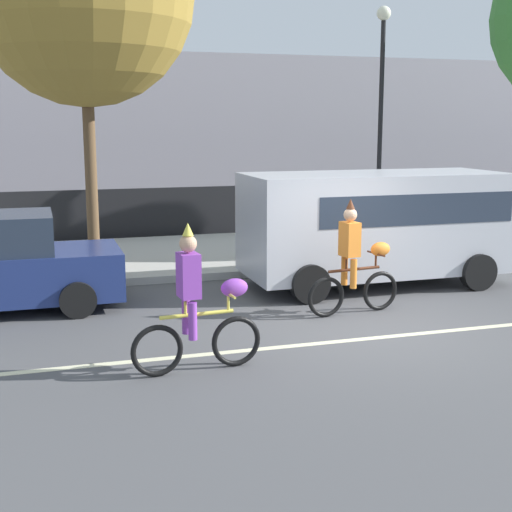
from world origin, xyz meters
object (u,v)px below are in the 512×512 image
Objects in this scene: parade_cyclist_purple at (198,307)px; street_lamp_post at (381,88)px; parked_van_silver at (378,220)px; parade_cyclist_orange at (355,264)px.

street_lamp_post is at bearing 51.35° from parade_cyclist_purple.
street_lamp_post is at bearing 63.13° from parked_van_silver.
parade_cyclist_purple is 1.00× the size of parade_cyclist_orange.
parade_cyclist_orange is 0.38× the size of parked_van_silver.
parked_van_silver reaches higher than parade_cyclist_purple.
street_lamp_post reaches higher than parade_cyclist_purple.
parade_cyclist_orange is 8.08m from street_lamp_post.
parked_van_silver reaches higher than parade_cyclist_orange.
street_lamp_post is at bearing 60.44° from parade_cyclist_orange.
parked_van_silver is 5.86m from street_lamp_post.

